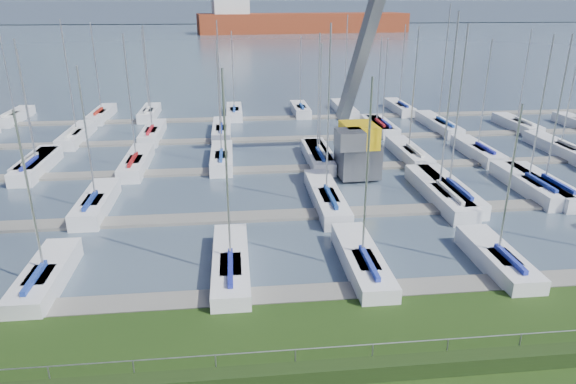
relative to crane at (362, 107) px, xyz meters
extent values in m
cube|color=#48586A|center=(-7.41, 235.31, -5.73)|extent=(800.00, 540.00, 0.20)
cube|color=#1E3112|center=(-7.41, -25.09, -4.98)|extent=(80.00, 0.70, 0.70)
cylinder|color=gray|center=(-7.41, -24.69, -4.13)|extent=(80.00, 0.04, 0.04)
cube|color=#465366|center=(-7.41, 305.31, 0.67)|extent=(900.00, 80.00, 12.00)
cube|color=gray|center=(-7.41, -18.69, -5.55)|extent=(90.00, 1.60, 0.25)
cube|color=slate|center=(-7.41, -8.69, -5.55)|extent=(90.00, 1.60, 0.25)
cube|color=slate|center=(-7.41, 1.31, -5.55)|extent=(90.00, 1.60, 0.25)
cube|color=slate|center=(-7.41, 11.31, -5.55)|extent=(90.00, 1.60, 0.25)
cube|color=gray|center=(-7.41, 21.31, -5.55)|extent=(90.00, 1.60, 0.25)
cube|color=#55565C|center=(-0.46, -1.23, -4.13)|extent=(3.36, 3.36, 2.60)
cube|color=yellow|center=(-0.46, -1.23, -2.03)|extent=(2.77, 3.53, 1.80)
cube|color=#5A5D61|center=(1.34, 3.27, 6.97)|extent=(3.47, 11.16, 19.89)
cube|color=slate|center=(-1.66, -3.23, -1.83)|extent=(2.11, 2.30, 1.40)
cube|color=maroon|center=(20.52, 186.78, -2.83)|extent=(90.38, 28.59, 10.00)
cube|color=silver|center=(-10.35, 183.03, 4.67)|extent=(15.59, 15.59, 12.00)
camera|label=1|loc=(-10.38, -40.55, 8.30)|focal=32.00mm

